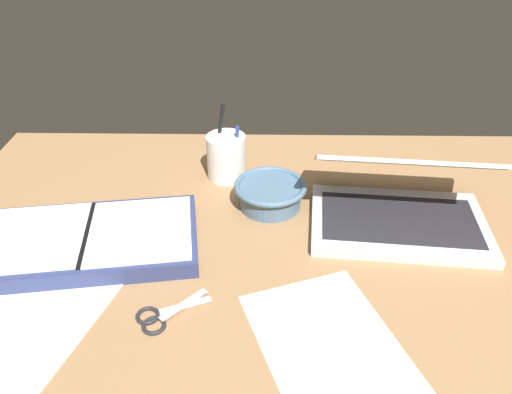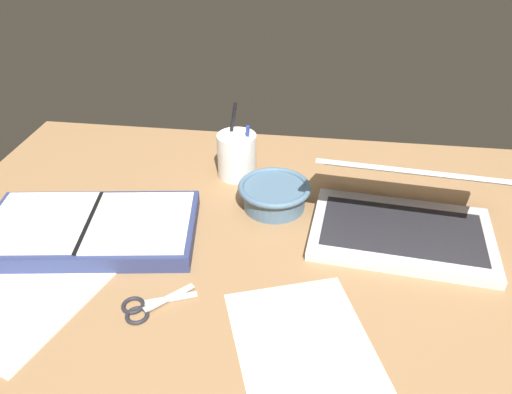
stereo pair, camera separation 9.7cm
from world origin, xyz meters
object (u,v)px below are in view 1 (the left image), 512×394
(laptop, at_px, (400,202))
(scissors, at_px, (159,317))
(bowl, at_px, (270,193))
(planner, at_px, (88,241))
(pen_cup, at_px, (226,156))

(laptop, xyz_separation_m, scissors, (-0.44, -0.27, -0.04))
(bowl, xyz_separation_m, planner, (-0.34, -0.15, -0.01))
(bowl, relative_size, scissors, 1.27)
(laptop, relative_size, bowl, 2.41)
(planner, bearing_deg, bowl, 15.08)
(laptop, bearing_deg, pen_cup, 159.75)
(laptop, xyz_separation_m, bowl, (-0.26, 0.05, -0.02))
(scissors, bearing_deg, planner, 99.04)
(pen_cup, xyz_separation_m, planner, (-0.24, -0.27, -0.03))
(laptop, distance_m, bowl, 0.26)
(laptop, height_order, planner, laptop)
(bowl, xyz_separation_m, scissors, (-0.18, -0.32, -0.03))
(laptop, bearing_deg, planner, -165.34)
(pen_cup, bearing_deg, bowl, -50.32)
(laptop, xyz_separation_m, planner, (-0.60, -0.10, -0.03))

